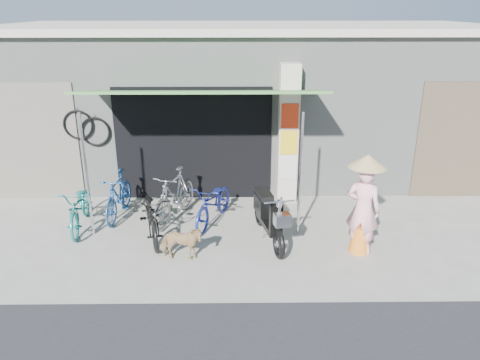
{
  "coord_description": "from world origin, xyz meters",
  "views": [
    {
      "loc": [
        -0.3,
        -7.28,
        4.1
      ],
      "look_at": [
        -0.2,
        1.0,
        1.0
      ],
      "focal_mm": 35.0,
      "sensor_mm": 36.0,
      "label": 1
    }
  ],
  "objects_px": {
    "bike_navy": "(214,203)",
    "street_dog": "(181,243)",
    "bike_teal": "(80,207)",
    "nun": "(363,205)",
    "bike_blue": "(118,195)",
    "bike_silver": "(175,195)",
    "bike_black": "(152,215)",
    "moped": "(268,216)"
  },
  "relations": [
    {
      "from": "bike_blue",
      "to": "nun",
      "type": "bearing_deg",
      "value": -13.47
    },
    {
      "from": "bike_silver",
      "to": "bike_navy",
      "type": "bearing_deg",
      "value": 7.02
    },
    {
      "from": "bike_navy",
      "to": "bike_teal",
      "type": "bearing_deg",
      "value": -156.2
    },
    {
      "from": "bike_teal",
      "to": "bike_silver",
      "type": "height_order",
      "value": "bike_silver"
    },
    {
      "from": "nun",
      "to": "bike_silver",
      "type": "bearing_deg",
      "value": 8.57
    },
    {
      "from": "bike_silver",
      "to": "moped",
      "type": "relative_size",
      "value": 0.96
    },
    {
      "from": "bike_teal",
      "to": "bike_navy",
      "type": "xyz_separation_m",
      "value": [
        2.59,
        0.17,
        -0.01
      ]
    },
    {
      "from": "bike_navy",
      "to": "street_dog",
      "type": "distance_m",
      "value": 1.53
    },
    {
      "from": "bike_blue",
      "to": "street_dog",
      "type": "distance_m",
      "value": 2.3
    },
    {
      "from": "bike_navy",
      "to": "moped",
      "type": "xyz_separation_m",
      "value": [
        1.02,
        -0.7,
        0.04
      ]
    },
    {
      "from": "moped",
      "to": "nun",
      "type": "bearing_deg",
      "value": -28.17
    },
    {
      "from": "bike_teal",
      "to": "bike_blue",
      "type": "bearing_deg",
      "value": 31.83
    },
    {
      "from": "bike_black",
      "to": "moped",
      "type": "height_order",
      "value": "moped"
    },
    {
      "from": "bike_teal",
      "to": "street_dog",
      "type": "relative_size",
      "value": 2.25
    },
    {
      "from": "bike_black",
      "to": "bike_silver",
      "type": "xyz_separation_m",
      "value": [
        0.33,
        0.78,
        0.07
      ]
    },
    {
      "from": "bike_black",
      "to": "bike_silver",
      "type": "bearing_deg",
      "value": 51.66
    },
    {
      "from": "bike_blue",
      "to": "bike_black",
      "type": "xyz_separation_m",
      "value": [
        0.83,
        -0.93,
        -0.01
      ]
    },
    {
      "from": "bike_teal",
      "to": "street_dog",
      "type": "distance_m",
      "value": 2.44
    },
    {
      "from": "bike_teal",
      "to": "moped",
      "type": "height_order",
      "value": "moped"
    },
    {
      "from": "bike_black",
      "to": "moped",
      "type": "bearing_deg",
      "value": -17.94
    },
    {
      "from": "bike_teal",
      "to": "bike_silver",
      "type": "distance_m",
      "value": 1.83
    },
    {
      "from": "bike_teal",
      "to": "bike_navy",
      "type": "distance_m",
      "value": 2.59
    },
    {
      "from": "street_dog",
      "to": "moped",
      "type": "bearing_deg",
      "value": -58.1
    },
    {
      "from": "bike_blue",
      "to": "street_dog",
      "type": "height_order",
      "value": "bike_blue"
    },
    {
      "from": "bike_silver",
      "to": "nun",
      "type": "height_order",
      "value": "nun"
    },
    {
      "from": "bike_teal",
      "to": "bike_blue",
      "type": "xyz_separation_m",
      "value": [
        0.63,
        0.51,
        0.03
      ]
    },
    {
      "from": "bike_navy",
      "to": "street_dog",
      "type": "relative_size",
      "value": 2.22
    },
    {
      "from": "bike_silver",
      "to": "moped",
      "type": "bearing_deg",
      "value": -5.98
    },
    {
      "from": "bike_blue",
      "to": "bike_navy",
      "type": "distance_m",
      "value": 1.99
    },
    {
      "from": "bike_teal",
      "to": "nun",
      "type": "xyz_separation_m",
      "value": [
        5.21,
        -1.01,
        0.44
      ]
    },
    {
      "from": "street_dog",
      "to": "nun",
      "type": "relative_size",
      "value": 0.42
    },
    {
      "from": "street_dog",
      "to": "moped",
      "type": "relative_size",
      "value": 0.4
    },
    {
      "from": "bike_silver",
      "to": "nun",
      "type": "distance_m",
      "value": 3.69
    },
    {
      "from": "bike_teal",
      "to": "bike_blue",
      "type": "distance_m",
      "value": 0.81
    },
    {
      "from": "bike_blue",
      "to": "moped",
      "type": "height_order",
      "value": "moped"
    },
    {
      "from": "street_dog",
      "to": "bike_blue",
      "type": "bearing_deg",
      "value": 45.44
    },
    {
      "from": "bike_blue",
      "to": "nun",
      "type": "relative_size",
      "value": 0.87
    },
    {
      "from": "bike_teal",
      "to": "moped",
      "type": "bearing_deg",
      "value": -15.29
    },
    {
      "from": "bike_teal",
      "to": "bike_black",
      "type": "xyz_separation_m",
      "value": [
        1.46,
        -0.42,
        0.02
      ]
    },
    {
      "from": "bike_black",
      "to": "bike_silver",
      "type": "relative_size",
      "value": 0.99
    },
    {
      "from": "nun",
      "to": "street_dog",
      "type": "bearing_deg",
      "value": 35.14
    },
    {
      "from": "bike_black",
      "to": "bike_silver",
      "type": "height_order",
      "value": "bike_silver"
    }
  ]
}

